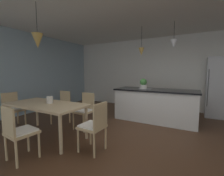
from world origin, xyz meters
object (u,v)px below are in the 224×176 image
Objects in this scene: chair_far_left at (62,106)px; chair_far_right at (85,109)px; refrigerator at (220,88)px; potted_plant_on_island at (143,84)px; chair_window_end at (13,108)px; chair_kitchen_end at (94,125)px; chair_near_right at (18,131)px; dining_table at (46,107)px; vase_on_dining_table at (50,100)px; kitchen_island at (155,105)px.

chair_far_right is at bearing -0.00° from chair_far_left.
refrigerator is 6.14× the size of potted_plant_on_island.
refrigerator is (4.67, 3.53, 0.45)m from chair_window_end.
chair_kitchen_end is 1.83m from chair_far_left.
chair_far_right is 1.58m from chair_near_right.
chair_far_right is at bearing 25.54° from chair_window_end.
dining_table is 12.05× the size of vase_on_dining_table.
potted_plant_on_island is 2.04× the size of vase_on_dining_table.
refrigerator is at bearing 37.91° from kitchen_island.
refrigerator is at bearing 55.05° from chair_near_right.
chair_window_end is 1.00× the size of chair_far_left.
refrigerator is at bearing 32.61° from potted_plant_on_island.
chair_far_left is 2.40m from potted_plant_on_island.
refrigerator is at bearing 37.08° from chair_window_end.
chair_window_end is 1.17m from chair_far_left.
chair_kitchen_end and chair_near_right have the same top height.
chair_window_end is at bearing -142.92° from refrigerator.
potted_plant_on_island is at bearing -147.39° from refrigerator.
potted_plant_on_island reaches higher than chair_window_end.
chair_far_left reaches higher than dining_table.
chair_window_end is (-1.26, 0.00, -0.18)m from dining_table.
chair_near_right is at bearing -63.53° from dining_table.
dining_table is 0.90m from chair_far_left.
kitchen_island reaches higher than dining_table.
refrigerator is (3.42, 3.53, 0.27)m from dining_table.
chair_kitchen_end is at bearing -3.28° from vase_on_dining_table.
chair_far_right and chair_kitchen_end have the same top height.
chair_far_right and vase_on_dining_table have the same top height.
potted_plant_on_island reaches higher than dining_table.
vase_on_dining_table is (1.31, 0.07, 0.32)m from chair_window_end.
kitchen_island is (0.52, 2.25, -0.01)m from chair_kitchen_end.
refrigerator reaches higher than chair_kitchen_end.
chair_window_end is at bearing -139.89° from potted_plant_on_island.
potted_plant_on_island reaches higher than chair_near_right.
kitchen_island is 2.13m from refrigerator.
chair_window_end is 1.84m from chair_far_right.
potted_plant_on_island is at bearing 180.00° from kitchen_island.
chair_far_right is 2.90× the size of potted_plant_on_island.
refrigerator is (3.01, 2.74, 0.45)m from chair_far_right.
kitchen_island is at bearing -0.00° from potted_plant_on_island.
refrigerator reaches higher than dining_table.
dining_table is 2.04× the size of chair_far_right.
chair_kitchen_end is 5.91× the size of vase_on_dining_table.
vase_on_dining_table is at bearing -115.76° from chair_far_right.
dining_table is at bearing -63.39° from chair_far_left.
chair_near_right and chair_far_left have the same top height.
refrigerator is at bearing 58.56° from chair_kitchen_end.
dining_table is at bearing -122.17° from potted_plant_on_island.
chair_far_left is at bearing 154.37° from chair_kitchen_end.
kitchen_island is 15.24× the size of vase_on_dining_table.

